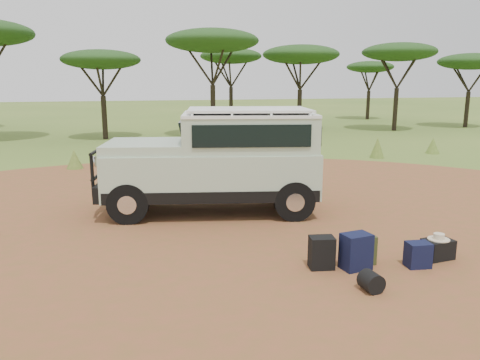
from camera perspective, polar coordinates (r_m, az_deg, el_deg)
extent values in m
plane|color=#516F27|center=(9.30, -4.57, -7.84)|extent=(140.00, 140.00, 0.00)
cylinder|color=brown|center=(9.30, -4.57, -7.81)|extent=(23.00, 23.00, 0.01)
cone|color=#516F27|center=(18.09, -19.53, 2.40)|extent=(0.60, 0.60, 0.70)
cone|color=#516F27|center=(17.69, -9.92, 3.04)|extent=(0.60, 0.60, 0.90)
cone|color=#516F27|center=(17.83, -0.14, 3.12)|extent=(0.60, 0.60, 0.80)
cone|color=#516F27|center=(19.46, 7.90, 3.69)|extent=(0.60, 0.60, 0.75)
cone|color=#516F27|center=(20.30, 16.41, 3.79)|extent=(0.60, 0.60, 0.85)
cone|color=#516F27|center=(22.34, 22.45, 3.89)|extent=(0.60, 0.60, 0.70)
cylinder|color=#2B2418|center=(26.89, -16.19, 7.31)|extent=(0.28, 0.28, 2.34)
ellipsoid|color=#1B3714|center=(26.84, -16.59, 13.90)|extent=(4.20, 4.20, 1.05)
cylinder|color=#2B2418|center=(27.05, -3.31, 8.40)|extent=(0.28, 0.28, 2.93)
ellipsoid|color=#1B3714|center=(27.08, -3.41, 16.60)|extent=(5.20, 5.20, 1.30)
cylinder|color=#2B2418|center=(30.46, 7.25, 8.43)|extent=(0.28, 0.28, 2.61)
ellipsoid|color=#1B3714|center=(30.45, 7.42, 14.93)|extent=(4.80, 4.80, 1.20)
cylinder|color=#2B2418|center=(31.94, 18.41, 8.16)|extent=(0.28, 0.28, 2.70)
ellipsoid|color=#1B3714|center=(31.94, 18.84, 14.56)|extent=(4.60, 4.60, 1.15)
cylinder|color=#2B2418|center=(36.06, 25.92, 7.73)|extent=(0.28, 0.28, 2.43)
ellipsoid|color=#1B3714|center=(36.03, 26.39, 12.82)|extent=(4.40, 4.40, 1.10)
cylinder|color=#2B2418|center=(35.22, -1.10, 9.07)|extent=(0.28, 0.28, 2.70)
ellipsoid|color=#1B3714|center=(35.22, -1.12, 14.88)|extent=(4.50, 4.50, 1.12)
cylinder|color=#2B2418|center=(40.75, 15.34, 8.80)|extent=(0.28, 0.28, 2.34)
ellipsoid|color=#1B3714|center=(40.71, 15.58, 13.14)|extent=(3.80, 3.80, 0.95)
cube|color=#ABC0A4|center=(11.35, -3.48, 0.99)|extent=(5.28, 3.01, 1.05)
cube|color=black|center=(11.43, -3.45, -0.94)|extent=(5.19, 3.03, 0.27)
cube|color=#ABC0A4|center=(11.24, 1.02, 5.75)|extent=(3.41, 2.54, 0.83)
cube|color=white|center=(11.20, 1.03, 8.02)|extent=(3.42, 2.58, 0.07)
cube|color=white|center=(11.20, 1.03, 8.59)|extent=(3.16, 2.41, 0.06)
cube|color=#ABC0A4|center=(11.35, -11.47, 4.03)|extent=(2.18, 2.25, 0.22)
cube|color=black|center=(11.22, -6.77, 5.87)|extent=(0.52, 1.68, 0.58)
cube|color=black|center=(10.25, 1.47, 5.37)|extent=(2.57, 0.57, 0.50)
cube|color=black|center=(12.23, 0.65, 6.45)|extent=(2.57, 0.57, 0.50)
cube|color=black|center=(11.47, 8.87, 5.73)|extent=(0.39, 1.61, 0.46)
cube|color=black|center=(11.70, -16.05, -0.76)|extent=(0.56, 1.99, 0.38)
cylinder|color=black|center=(11.57, -16.94, 3.51)|extent=(0.37, 1.42, 0.08)
cylinder|color=black|center=(11.67, -16.77, 0.66)|extent=(0.37, 1.42, 0.08)
cylinder|color=silver|center=(11.31, -17.34, 2.16)|extent=(0.12, 0.25, 0.24)
cylinder|color=silver|center=(11.91, -16.65, 2.67)|extent=(0.12, 0.25, 0.24)
cube|color=white|center=(11.69, -16.51, -0.13)|extent=(0.14, 0.46, 0.13)
cylinder|color=black|center=(12.19, -6.09, 5.78)|extent=(0.10, 0.10, 0.91)
cylinder|color=black|center=(10.76, -13.48, -2.80)|extent=(0.97, 0.49, 0.93)
cylinder|color=black|center=(12.47, -12.11, -0.72)|extent=(0.97, 0.49, 0.93)
cylinder|color=black|center=(10.76, 6.63, -2.54)|extent=(0.97, 0.49, 0.93)
cylinder|color=black|center=(12.47, 5.21, -0.50)|extent=(0.97, 0.49, 0.93)
cube|color=black|center=(8.18, 9.92, -8.72)|extent=(0.46, 0.37, 0.56)
cube|color=#101732|center=(8.26, 13.95, -8.47)|extent=(0.52, 0.40, 0.63)
cube|color=#3E4520|center=(8.53, 14.85, -8.25)|extent=(0.38, 0.28, 0.52)
cube|color=#101732|center=(8.69, 20.87, -8.53)|extent=(0.42, 0.34, 0.44)
cube|color=black|center=(9.22, 22.96, -7.77)|extent=(0.55, 0.42, 0.36)
cylinder|color=black|center=(7.55, 15.69, -11.85)|extent=(0.33, 0.33, 0.31)
cylinder|color=beige|center=(9.17, 23.06, -6.65)|extent=(0.38, 0.38, 0.02)
cylinder|color=beige|center=(9.15, 23.08, -6.32)|extent=(0.19, 0.19, 0.10)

